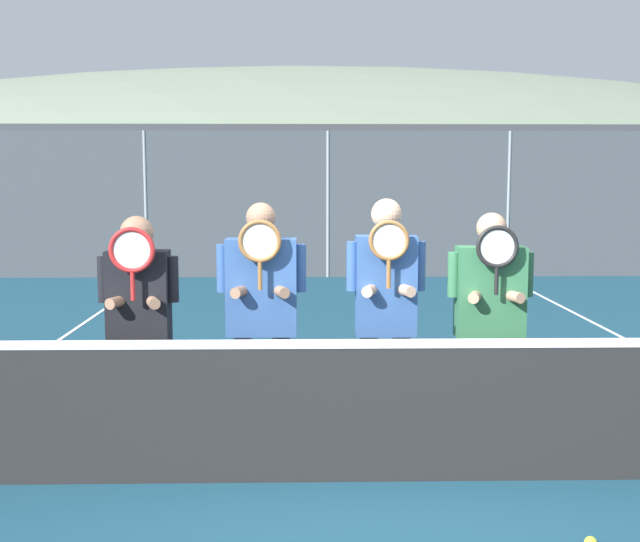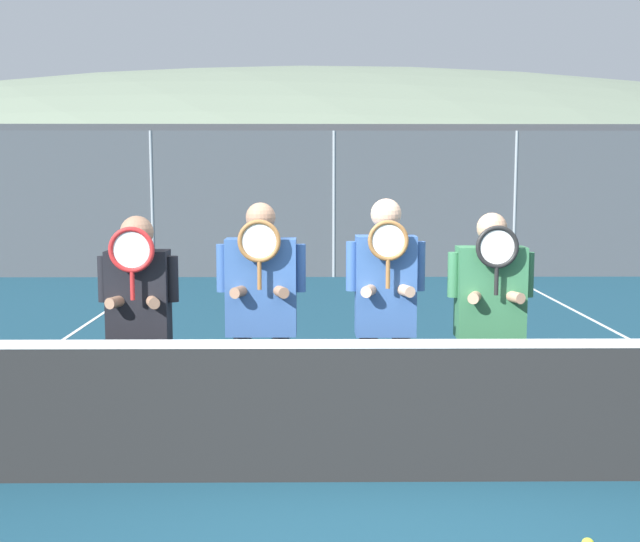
% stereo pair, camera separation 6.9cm
% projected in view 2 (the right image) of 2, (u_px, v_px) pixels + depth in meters
% --- Properties ---
extents(ground_plane, '(120.00, 120.00, 0.00)m').
position_uv_depth(ground_plane, '(376.00, 482.00, 5.22)').
color(ground_plane, navy).
extents(hill_distant, '(101.77, 56.54, 19.79)m').
position_uv_depth(hill_distant, '(318.00, 199.00, 64.89)').
color(hill_distant, slate).
rests_on(hill_distant, ground_plane).
extents(clubhouse_building, '(21.01, 5.50, 3.29)m').
position_uv_depth(clubhouse_building, '(295.00, 185.00, 23.76)').
color(clubhouse_building, '#9EA3A8').
rests_on(clubhouse_building, ground_plane).
extents(fence_back, '(21.09, 0.06, 2.82)m').
position_uv_depth(fence_back, '(334.00, 205.00, 15.46)').
color(fence_back, gray).
rests_on(fence_back, ground_plane).
extents(tennis_net, '(9.25, 0.09, 1.04)m').
position_uv_depth(tennis_net, '(377.00, 409.00, 5.16)').
color(tennis_net, gray).
rests_on(tennis_net, ground_plane).
extents(court_line_left_sideline, '(0.05, 16.00, 0.01)m').
position_uv_depth(court_line_left_sideline, '(17.00, 370.00, 8.17)').
color(court_line_left_sideline, white).
rests_on(court_line_left_sideline, ground_plane).
extents(player_leftmost, '(0.56, 0.34, 1.71)m').
position_uv_depth(player_leftmost, '(139.00, 314.00, 5.56)').
color(player_leftmost, '#56565B').
rests_on(player_leftmost, ground_plane).
extents(player_center_left, '(0.63, 0.34, 1.80)m').
position_uv_depth(player_center_left, '(261.00, 306.00, 5.65)').
color(player_center_left, white).
rests_on(player_center_left, ground_plane).
extents(player_center_right, '(0.55, 0.34, 1.83)m').
position_uv_depth(player_center_right, '(385.00, 307.00, 5.57)').
color(player_center_right, '#56565B').
rests_on(player_center_right, ground_plane).
extents(player_rightmost, '(0.62, 0.34, 1.72)m').
position_uv_depth(player_rightmost, '(490.00, 310.00, 5.72)').
color(player_rightmost, '#232838').
rests_on(player_rightmost, ground_plane).
extents(car_far_left, '(4.37, 2.08, 1.85)m').
position_uv_depth(car_far_left, '(98.00, 221.00, 18.01)').
color(car_far_left, slate).
rests_on(car_far_left, ground_plane).
extents(car_left_of_center, '(4.46, 2.01, 1.71)m').
position_uv_depth(car_left_of_center, '(325.00, 224.00, 18.12)').
color(car_left_of_center, maroon).
rests_on(car_left_of_center, ground_plane).
extents(car_center, '(4.30, 1.96, 1.70)m').
position_uv_depth(car_center, '(547.00, 223.00, 18.34)').
color(car_center, maroon).
rests_on(car_center, ground_plane).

